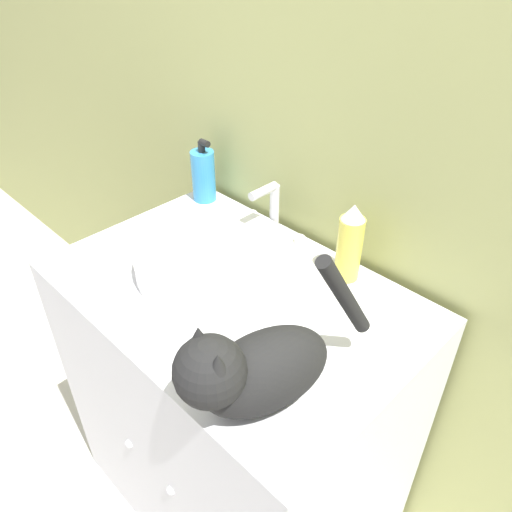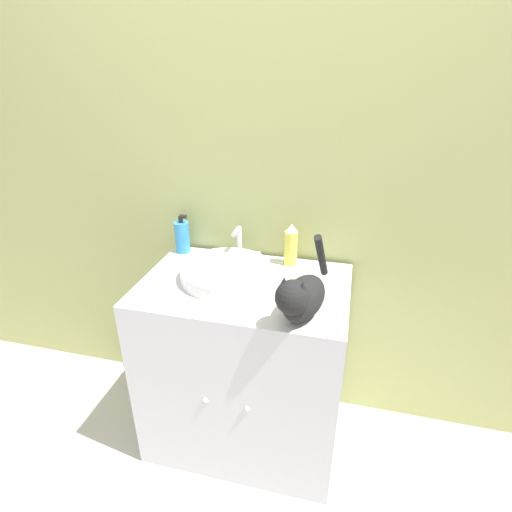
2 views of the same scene
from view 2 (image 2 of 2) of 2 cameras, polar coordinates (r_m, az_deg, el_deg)
ground_plane at (r=2.00m, az=-3.82°, el=-29.56°), size 8.00×8.00×0.00m
wall_back at (r=1.76m, az=1.00°, el=12.90°), size 6.00×0.05×2.50m
vanity_cabinet at (r=1.86m, az=-1.54°, el=-15.25°), size 0.84×0.58×0.84m
sink_basin at (r=1.65m, az=-4.32°, el=-2.34°), size 0.37×0.37×0.06m
faucet at (r=1.80m, az=-2.47°, el=1.57°), size 0.20×0.10×0.16m
cat at (r=1.37m, az=6.51°, el=-5.71°), size 0.19×0.39×0.27m
soap_bottle at (r=1.89m, az=-10.50°, el=2.75°), size 0.07×0.07×0.19m
spray_bottle at (r=1.74m, az=5.01°, el=1.59°), size 0.06×0.06×0.19m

